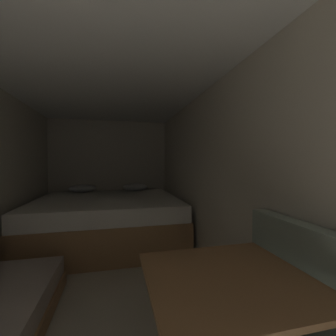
{
  "coord_description": "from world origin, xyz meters",
  "views": [
    {
      "loc": [
        0.12,
        -0.36,
        1.27
      ],
      "look_at": [
        0.81,
        2.56,
        1.19
      ],
      "focal_mm": 23.75,
      "sensor_mm": 36.0,
      "label": 1
    }
  ],
  "objects": [
    {
      "name": "wall_right",
      "position": [
        1.17,
        1.82,
        1.05
      ],
      "size": [
        0.05,
        4.94,
        2.11
      ],
      "primitive_type": "cube",
      "color": "beige",
      "rests_on": "ground"
    },
    {
      "name": "ceiling_slab",
      "position": [
        0.0,
        1.82,
        2.13
      ],
      "size": [
        2.39,
        4.94,
        0.05
      ],
      "primitive_type": "cube",
      "color": "white",
      "rests_on": "wall_left"
    },
    {
      "name": "bed",
      "position": [
        0.0,
        3.28,
        0.36
      ],
      "size": [
        2.17,
        1.94,
        0.85
      ],
      "color": "#9E7247",
      "rests_on": "ground"
    },
    {
      "name": "dinette_table",
      "position": [
        0.6,
        0.53,
        0.66
      ],
      "size": [
        0.72,
        0.67,
        0.76
      ],
      "color": "brown",
      "rests_on": "ground"
    },
    {
      "name": "wall_back",
      "position": [
        0.0,
        4.31,
        1.05
      ],
      "size": [
        2.39,
        0.05,
        2.11
      ],
      "primitive_type": "cube",
      "color": "beige",
      "rests_on": "ground"
    },
    {
      "name": "ground_plane",
      "position": [
        0.0,
        1.82,
        0.0
      ],
      "size": [
        6.94,
        6.94,
        0.0
      ],
      "primitive_type": "plane",
      "color": "#B2A893"
    }
  ]
}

